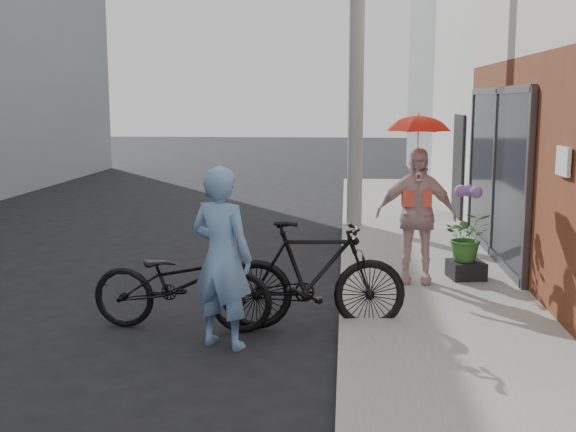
# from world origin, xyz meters

# --- Properties ---
(ground) EXTENTS (80.00, 80.00, 0.00)m
(ground) POSITION_xyz_m (0.00, 0.00, 0.00)
(ground) COLOR black
(ground) RESTS_ON ground
(sidewalk) EXTENTS (2.20, 24.00, 0.12)m
(sidewalk) POSITION_xyz_m (2.10, 2.00, 0.06)
(sidewalk) COLOR gray
(sidewalk) RESTS_ON ground
(curb) EXTENTS (0.12, 24.00, 0.12)m
(curb) POSITION_xyz_m (0.94, 2.00, 0.06)
(curb) COLOR #9E9E99
(curb) RESTS_ON ground
(east_building_far) EXTENTS (8.00, 8.00, 7.00)m
(east_building_far) POSITION_xyz_m (7.20, 16.00, 3.50)
(east_building_far) COLOR gray
(east_building_far) RESTS_ON ground
(utility_pole) EXTENTS (0.28, 0.28, 7.00)m
(utility_pole) POSITION_xyz_m (1.10, 6.00, 3.50)
(utility_pole) COLOR #9E9E99
(utility_pole) RESTS_ON ground
(officer) EXTENTS (0.78, 0.66, 1.82)m
(officer) POSITION_xyz_m (-0.28, -0.53, 0.91)
(officer) COLOR #6F96C6
(officer) RESTS_ON ground
(bike_left) EXTENTS (2.00, 0.81, 1.03)m
(bike_left) POSITION_xyz_m (-0.80, -0.03, 0.51)
(bike_left) COLOR black
(bike_left) RESTS_ON ground
(bike_right) EXTENTS (2.02, 0.75, 1.19)m
(bike_right) POSITION_xyz_m (0.60, 0.08, 0.59)
(bike_right) COLOR black
(bike_right) RESTS_ON ground
(kimono_woman) EXTENTS (1.04, 0.48, 1.73)m
(kimono_woman) POSITION_xyz_m (1.83, 1.77, 0.98)
(kimono_woman) COLOR beige
(kimono_woman) RESTS_ON sidewalk
(parasol) EXTENTS (0.78, 0.78, 0.68)m
(parasol) POSITION_xyz_m (1.83, 1.77, 2.19)
(parasol) COLOR red
(parasol) RESTS_ON kimono_woman
(planter) EXTENTS (0.50, 0.50, 0.23)m
(planter) POSITION_xyz_m (2.53, 2.01, 0.23)
(planter) COLOR black
(planter) RESTS_ON sidewalk
(potted_plant) EXTENTS (0.59, 0.51, 0.66)m
(potted_plant) POSITION_xyz_m (2.53, 2.01, 0.68)
(potted_plant) COLOR #38742E
(potted_plant) RESTS_ON planter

